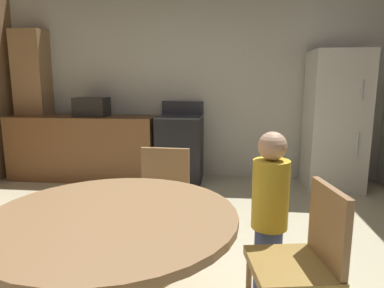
{
  "coord_description": "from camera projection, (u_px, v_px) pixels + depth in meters",
  "views": [
    {
      "loc": [
        0.58,
        -2.06,
        1.38
      ],
      "look_at": [
        0.21,
        1.19,
        0.77
      ],
      "focal_mm": 31.57,
      "sensor_mm": 36.0,
      "label": 1
    }
  ],
  "objects": [
    {
      "name": "microwave",
      "position": [
        92.0,
        107.0,
        4.7
      ],
      "size": [
        0.44,
        0.32,
        0.26
      ],
      "primitive_type": "cube",
      "color": "black",
      "rests_on": "kitchen_counter"
    },
    {
      "name": "kitchen_counter",
      "position": [
        85.0,
        147.0,
        4.82
      ],
      "size": [
        2.06,
        0.6,
        0.9
      ],
      "primitive_type": "cube",
      "color": "brown",
      "rests_on": "ground"
    },
    {
      "name": "pantry_column",
      "position": [
        35.0,
        104.0,
        4.98
      ],
      "size": [
        0.44,
        0.36,
        2.1
      ],
      "primitive_type": "cube",
      "color": "#9E754C",
      "rests_on": "ground"
    },
    {
      "name": "oven_range",
      "position": [
        180.0,
        148.0,
        4.67
      ],
      "size": [
        0.6,
        0.6,
        1.1
      ],
      "color": "black",
      "rests_on": "ground"
    },
    {
      "name": "chair_east",
      "position": [
        304.0,
        258.0,
        1.7
      ],
      "size": [
        0.46,
        0.46,
        0.87
      ],
      "rotation": [
        0.0,
        0.0,
        3.31
      ],
      "color": "#9E754C",
      "rests_on": "ground"
    },
    {
      "name": "dining_table",
      "position": [
        114.0,
        244.0,
        1.63
      ],
      "size": [
        1.19,
        1.19,
        0.76
      ],
      "color": "#9E754C",
      "rests_on": "ground"
    },
    {
      "name": "chair_north",
      "position": [
        162.0,
        198.0,
        2.57
      ],
      "size": [
        0.42,
        0.42,
        0.87
      ],
      "rotation": [
        0.0,
        0.0,
        4.66
      ],
      "color": "#9E754C",
      "rests_on": "ground"
    },
    {
      "name": "ground_plane",
      "position": [
        143.0,
        284.0,
        2.33
      ],
      "size": [
        14.0,
        14.0,
        0.0
      ],
      "primitive_type": "plane",
      "color": "beige"
    },
    {
      "name": "wall_back",
      "position": [
        191.0,
        83.0,
        4.88
      ],
      "size": [
        5.63,
        0.12,
        2.7
      ],
      "primitive_type": "cube",
      "color": "beige",
      "rests_on": "ground"
    },
    {
      "name": "refrigerator",
      "position": [
        335.0,
        121.0,
        4.32
      ],
      "size": [
        0.68,
        0.68,
        1.76
      ],
      "color": "silver",
      "rests_on": "ground"
    },
    {
      "name": "person_child",
      "position": [
        269.0,
        215.0,
        2.05
      ],
      "size": [
        0.3,
        0.3,
        1.09
      ],
      "rotation": [
        0.0,
        0.0,
        3.71
      ],
      "color": "#3D4C84",
      "rests_on": "ground"
    }
  ]
}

